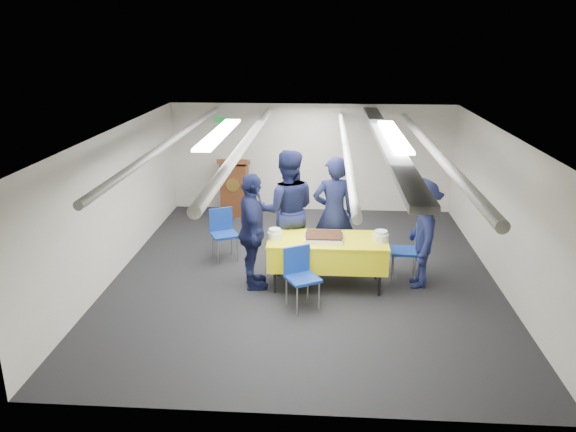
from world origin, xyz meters
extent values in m
plane|color=black|center=(0.00, 0.00, 0.00)|extent=(7.00, 7.00, 0.00)
cube|color=silver|center=(0.00, 3.49, 1.15)|extent=(6.00, 0.02, 2.30)
cube|color=silver|center=(-2.99, 0.00, 1.15)|extent=(0.02, 7.00, 2.30)
cube|color=silver|center=(2.99, 0.00, 1.15)|extent=(0.02, 7.00, 2.30)
cube|color=silver|center=(0.00, 0.00, 2.29)|extent=(6.00, 7.00, 0.02)
cylinder|color=silver|center=(-2.00, 0.00, 2.18)|extent=(0.10, 6.90, 0.10)
cylinder|color=silver|center=(-0.90, 0.00, 2.14)|extent=(0.14, 6.90, 0.14)
cylinder|color=silver|center=(0.60, 0.00, 2.10)|extent=(0.10, 6.90, 0.10)
cylinder|color=silver|center=(1.90, 0.00, 2.06)|extent=(0.14, 6.90, 0.14)
cube|color=gray|center=(1.20, 0.00, 2.20)|extent=(0.28, 6.90, 0.08)
cube|color=white|center=(-1.30, 0.00, 2.27)|extent=(0.25, 2.60, 0.04)
cube|color=white|center=(1.30, 0.00, 2.27)|extent=(0.25, 2.60, 0.04)
cube|color=#0C591E|center=(-1.90, 3.47, 1.95)|extent=(0.30, 0.04, 0.12)
cylinder|color=black|center=(-0.41, -0.70, 0.18)|extent=(0.04, 0.04, 0.36)
cylinder|color=black|center=(1.13, -0.70, 0.18)|extent=(0.04, 0.04, 0.36)
cylinder|color=black|center=(-0.41, -0.09, 0.18)|extent=(0.04, 0.04, 0.36)
cylinder|color=black|center=(1.13, -0.09, 0.18)|extent=(0.04, 0.04, 0.36)
cube|color=#FAF31A|center=(0.36, -0.40, 0.54)|extent=(1.77, 0.83, 0.39)
cube|color=#FAF31A|center=(0.36, -0.40, 0.76)|extent=(1.79, 0.85, 0.03)
cube|color=white|center=(0.30, -0.46, 0.80)|extent=(0.55, 0.44, 0.07)
cube|color=black|center=(0.30, -0.46, 0.85)|extent=(0.53, 0.42, 0.03)
sphere|color=navy|center=(0.06, -0.65, 0.85)|extent=(0.04, 0.04, 0.04)
sphere|color=navy|center=(0.06, -0.26, 0.85)|extent=(0.04, 0.04, 0.04)
sphere|color=navy|center=(0.18, -0.65, 0.85)|extent=(0.04, 0.04, 0.04)
sphere|color=navy|center=(0.18, -0.26, 0.85)|extent=(0.04, 0.04, 0.04)
sphere|color=navy|center=(0.30, -0.65, 0.85)|extent=(0.04, 0.04, 0.04)
sphere|color=navy|center=(0.30, -0.26, 0.85)|extent=(0.04, 0.04, 0.04)
sphere|color=navy|center=(0.43, -0.65, 0.85)|extent=(0.04, 0.04, 0.04)
sphere|color=navy|center=(0.43, -0.26, 0.85)|extent=(0.04, 0.04, 0.04)
sphere|color=navy|center=(0.55, -0.65, 0.85)|extent=(0.04, 0.04, 0.04)
sphere|color=navy|center=(0.55, -0.26, 0.85)|extent=(0.04, 0.04, 0.04)
sphere|color=navy|center=(0.04, -0.55, 0.85)|extent=(0.04, 0.04, 0.04)
sphere|color=navy|center=(0.57, -0.55, 0.85)|extent=(0.04, 0.04, 0.04)
sphere|color=navy|center=(0.04, -0.46, 0.85)|extent=(0.04, 0.04, 0.04)
sphere|color=navy|center=(0.57, -0.46, 0.85)|extent=(0.04, 0.04, 0.04)
sphere|color=navy|center=(0.04, -0.36, 0.85)|extent=(0.04, 0.04, 0.04)
sphere|color=navy|center=(0.57, -0.36, 0.85)|extent=(0.04, 0.04, 0.04)
cylinder|color=white|center=(-0.43, -0.45, 0.82)|extent=(0.22, 0.22, 0.11)
cylinder|color=white|center=(-0.43, -0.45, 0.90)|extent=(0.18, 0.18, 0.05)
cylinder|color=white|center=(1.14, -0.45, 0.83)|extent=(0.23, 0.23, 0.11)
cylinder|color=white|center=(1.14, -0.45, 0.91)|extent=(0.19, 0.19, 0.05)
cube|color=brown|center=(-1.60, 3.05, 0.55)|extent=(0.55, 0.45, 1.10)
cube|color=brown|center=(-1.60, 3.02, 1.15)|extent=(0.62, 0.53, 0.21)
cylinder|color=gold|center=(-1.60, 2.81, 0.70)|extent=(0.28, 0.02, 0.28)
cylinder|color=gray|center=(-0.05, -1.38, 0.21)|extent=(0.02, 0.02, 0.43)
cylinder|color=gray|center=(0.25, -1.22, 0.21)|extent=(0.02, 0.02, 0.43)
cylinder|color=gray|center=(-0.21, -1.09, 0.21)|extent=(0.02, 0.02, 0.43)
cylinder|color=gray|center=(0.08, -0.92, 0.21)|extent=(0.02, 0.02, 0.43)
cube|color=#133695|center=(0.02, -1.15, 0.45)|extent=(0.57, 0.57, 0.04)
cube|color=#133695|center=(-0.07, -0.99, 0.67)|extent=(0.37, 0.23, 0.40)
cylinder|color=gray|center=(1.42, 0.17, 0.21)|extent=(0.02, 0.02, 0.43)
cylinder|color=gray|center=(1.39, -0.17, 0.21)|extent=(0.02, 0.02, 0.43)
cylinder|color=gray|center=(1.75, 0.14, 0.21)|extent=(0.02, 0.02, 0.43)
cylinder|color=gray|center=(1.73, -0.20, 0.21)|extent=(0.02, 0.02, 0.43)
cube|color=#133695|center=(1.57, -0.01, 0.45)|extent=(0.45, 0.45, 0.04)
cube|color=#133695|center=(1.76, -0.03, 0.67)|extent=(0.07, 0.40, 0.40)
cylinder|color=gray|center=(-1.46, 0.31, 0.21)|extent=(0.02, 0.02, 0.43)
cylinder|color=gray|center=(-1.16, 0.46, 0.21)|extent=(0.02, 0.02, 0.43)
cylinder|color=gray|center=(-1.61, 0.62, 0.21)|extent=(0.02, 0.02, 0.43)
cylinder|color=gray|center=(-1.30, 0.76, 0.21)|extent=(0.02, 0.02, 0.43)
cube|color=#133695|center=(-1.38, 0.54, 0.45)|extent=(0.56, 0.56, 0.04)
cube|color=#133695|center=(-1.47, 0.71, 0.67)|extent=(0.38, 0.21, 0.40)
imported|color=black|center=(0.45, 0.31, 0.94)|extent=(0.75, 0.56, 1.88)
imported|color=black|center=(-0.30, 0.28, 0.99)|extent=(1.02, 0.83, 1.98)
imported|color=black|center=(-0.76, -0.51, 0.89)|extent=(0.64, 1.11, 1.78)
imported|color=black|center=(1.74, -0.28, 0.84)|extent=(0.65, 1.10, 1.68)
camera|label=1|loc=(0.30, -8.31, 3.73)|focal=35.00mm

